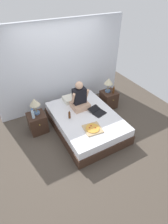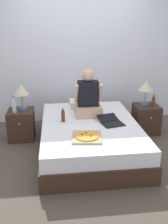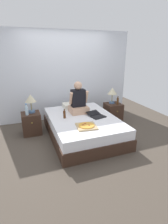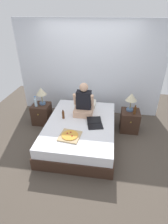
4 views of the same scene
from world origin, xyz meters
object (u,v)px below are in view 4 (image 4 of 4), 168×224
Objects in this scene: person_seated at (84,103)px; laptop at (95,124)px; lamp_on_left_nightstand at (41,92)px; beer_bottle_on_bed at (63,115)px; nightstand_left at (42,114)px; lamp_on_right_nightstand at (131,98)px; beer_bottle at (135,110)px; bed at (81,131)px; water_bottle at (36,102)px; nightstand_right at (129,121)px; pizza_box at (70,136)px.

laptop is (0.31, -0.43, -0.27)m from person_seated.
lamp_on_left_nightstand reaches higher than beer_bottle_on_bed.
nightstand_left is 2.33m from lamp_on_right_nightstand.
person_seated is at bearing -175.41° from beer_bottle.
lamp_on_right_nightstand is 1.09m from laptop.
lamp_on_right_nightstand is at bearing 40.85° from laptop.
bed is 1.37m from water_bottle.
beer_bottle is at bearing 12.63° from beer_bottle_on_bed.
beer_bottle_on_bed reaches higher than nightstand_left.
person_seated reaches higher than beer_bottle_on_bed.
lamp_on_left_nightstand is 1.15m from person_seated.
beer_bottle reaches higher than bed.
water_bottle is 1.25m from person_seated.
nightstand_left is at bearing 157.00° from laptop.
pizza_box is at bearing -138.85° from nightstand_right.
nightstand_right is 2.41× the size of beer_bottle_on_bed.
nightstand_right is 1.19× the size of pizza_box.
laptop is 1.07× the size of pizza_box.
nightstand_right is 1.24m from person_seated.
lamp_on_right_nightstand is 1.12m from person_seated.
lamp_on_left_nightstand is at bearing 180.00° from lamp_on_right_nightstand.
nightstand_right is (2.36, 0.09, -0.38)m from water_bottle.
lamp_on_left_nightstand is 1.62m from laptop.
lamp_on_right_nightstand is 1.96× the size of beer_bottle.
nightstand_left is (-1.14, 0.56, 0.03)m from bed.
lamp_on_right_nightstand reaches higher than pizza_box.
bed is at bearing -13.00° from beer_bottle_on_bed.
bed is 1.27m from nightstand_left.
lamp_on_right_nightstand is at bearing 12.68° from person_seated.
lamp_on_left_nightstand is 0.85× the size of nightstand_right.
nightstand_right is (2.24, -0.05, -0.59)m from lamp_on_left_nightstand.
bed is 9.27× the size of beer_bottle.
water_bottle is 0.62× the size of pizza_box.
lamp_on_left_nightstand reaches higher than nightstand_left.
pizza_box is at bearing -136.89° from lamp_on_right_nightstand.
nightstand_right is 2.31× the size of beer_bottle.
nightstand_left is 0.91m from beer_bottle_on_bed.
nightstand_left and nightstand_right have the same top height.
beer_bottle is (0.10, -0.15, -0.23)m from lamp_on_right_nightstand.
bed is at bearing -29.01° from lamp_on_left_nightstand.
bed is 0.64m from person_seated.
lamp_on_right_nightstand is 1.01× the size of pizza_box.
person_seated is 3.55× the size of beer_bottle_on_bed.
lamp_on_right_nightstand is at bearing 18.63° from beer_bottle_on_bed.
beer_bottle_on_bed is at bearing -161.37° from lamp_on_right_nightstand.
bed is at bearing -26.15° from nightstand_left.
nightstand_left is 2.38m from beer_bottle.
water_bottle reaches higher than beer_bottle.
laptop is 0.77m from beer_bottle_on_bed.
lamp_on_left_nightstand is at bearing 176.28° from beer_bottle.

